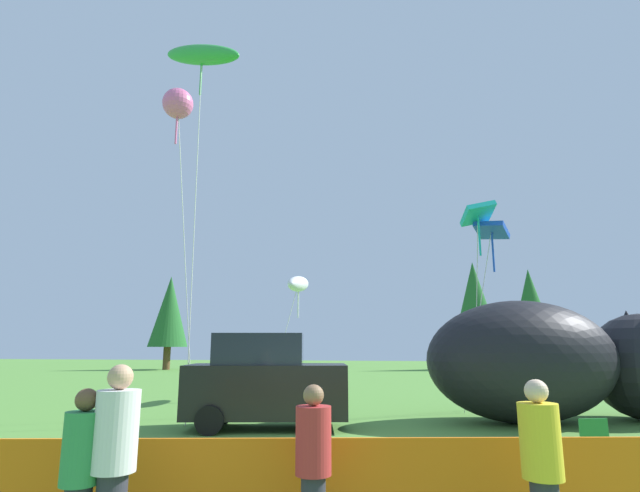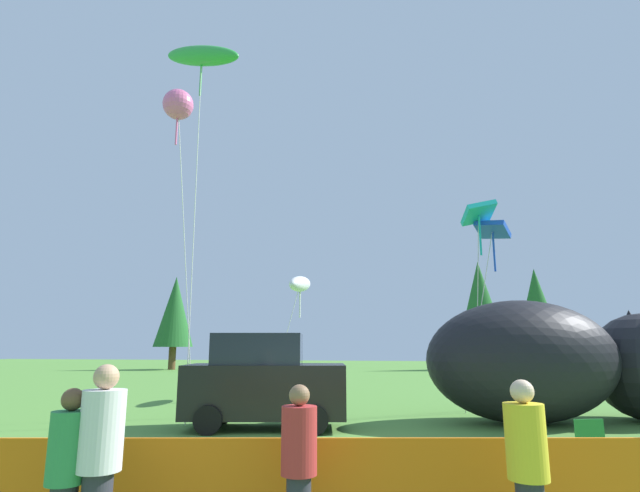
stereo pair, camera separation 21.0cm
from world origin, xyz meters
TOP-DOWN VIEW (x-y plane):
  - ground_plane at (0.00, 0.00)m, footprint 120.00×120.00m
  - parked_car at (-1.81, 2.81)m, footprint 4.09×2.43m
  - folding_chair at (4.32, -0.73)m, footprint 0.61×0.61m
  - inflatable_cat at (5.53, 5.05)m, footprint 7.65×4.65m
  - safety_fence at (0.66, -3.86)m, footprint 7.12×1.36m
  - spectator_in_black_shirt at (0.69, -4.39)m, footprint 0.34×0.34m
  - spectator_in_white_shirt at (2.77, -4.32)m, footprint 0.36×0.36m
  - spectator_in_blue_shirt at (-1.01, -4.99)m, footprint 0.39×0.39m
  - spectator_in_green_shirt at (-1.29, -5.05)m, footprint 0.34×0.34m
  - kite_pink_octopus at (-4.98, 3.68)m, footprint 1.19×1.03m
  - kite_teal_diamond at (3.89, 5.93)m, footprint 1.04×2.07m
  - kite_white_ghost at (-2.44, 9.46)m, footprint 1.32×2.60m
  - kite_blue_box at (4.32, 6.34)m, footprint 1.69×1.20m
  - kite_green_fish at (-4.16, 3.40)m, footprint 2.95×1.47m
  - horizon_tree_east at (7.58, 35.44)m, footprint 3.85×3.85m
  - horizon_tree_west at (12.34, 36.25)m, footprint 3.59×3.59m
  - horizon_tree_mid at (-18.40, 31.05)m, footprint 3.32×3.32m

SIDE VIEW (x-z plane):
  - ground_plane at x=0.00m, z-range 0.00..0.00m
  - safety_fence at x=0.66m, z-range -0.05..1.05m
  - folding_chair at x=4.32m, z-range 0.08..0.95m
  - spectator_in_green_shirt at x=-1.29m, z-range 0.07..1.64m
  - spectator_in_black_shirt at x=0.69m, z-range 0.07..1.65m
  - spectator_in_white_shirt at x=2.77m, z-range 0.08..1.72m
  - spectator_in_blue_shirt at x=-1.01m, z-range 0.08..1.87m
  - parked_car at x=-1.81m, z-range -0.03..2.22m
  - inflatable_cat at x=5.53m, z-range -0.12..3.03m
  - kite_white_ghost at x=-2.44m, z-range 1.91..6.71m
  - horizon_tree_mid at x=-18.40m, z-range 0.90..8.82m
  - horizon_tree_west at x=12.34m, z-range 0.98..9.54m
  - kite_blue_box at x=4.32m, z-range 2.52..8.25m
  - horizon_tree_east at x=7.58m, z-range 1.05..10.24m
  - kite_teal_diamond at x=3.89m, z-range 2.69..8.93m
  - kite_pink_octopus at x=-4.98m, z-range 4.32..13.95m
  - kite_green_fish at x=-4.16m, z-range 4.88..16.13m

